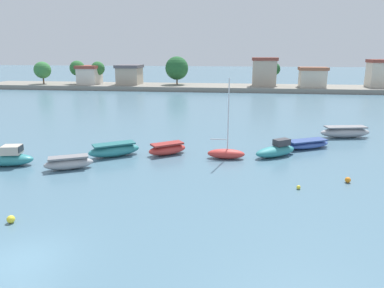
# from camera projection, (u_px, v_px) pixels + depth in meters

# --- Properties ---
(ground_plane) EXTENTS (400.00, 400.00, 0.00)m
(ground_plane) POSITION_uv_depth(u_px,v_px,m) (21.00, 262.00, 15.83)
(ground_plane) COLOR slate
(moored_boat_0) EXTENTS (4.18, 2.25, 1.69)m
(moored_boat_0) POSITION_uv_depth(u_px,v_px,m) (9.00, 158.00, 28.87)
(moored_boat_0) COLOR teal
(moored_boat_0) RESTS_ON ground
(moored_boat_1) EXTENTS (3.92, 2.75, 1.06)m
(moored_boat_1) POSITION_uv_depth(u_px,v_px,m) (69.00, 163.00, 28.03)
(moored_boat_1) COLOR #9E9EA3
(moored_boat_1) RESTS_ON ground
(moored_boat_2) EXTENTS (4.63, 3.77, 1.19)m
(moored_boat_2) POSITION_uv_depth(u_px,v_px,m) (114.00, 150.00, 31.43)
(moored_boat_2) COLOR teal
(moored_boat_2) RESTS_ON ground
(moored_boat_3) EXTENTS (3.72, 3.22, 1.07)m
(moored_boat_3) POSITION_uv_depth(u_px,v_px,m) (167.00, 149.00, 31.99)
(moored_boat_3) COLOR #C63833
(moored_boat_3) RESTS_ON ground
(moored_boat_4) EXTENTS (3.25, 1.20, 6.94)m
(moored_boat_4) POSITION_uv_depth(u_px,v_px,m) (226.00, 153.00, 30.81)
(moored_boat_4) COLOR #C63833
(moored_boat_4) RESTS_ON ground
(moored_boat_5) EXTENTS (4.30, 3.69, 1.50)m
(moored_boat_5) POSITION_uv_depth(u_px,v_px,m) (276.00, 150.00, 31.44)
(moored_boat_5) COLOR teal
(moored_boat_5) RESTS_ON ground
(moored_boat_6) EXTENTS (5.07, 3.64, 0.83)m
(moored_boat_6) POSITION_uv_depth(u_px,v_px,m) (307.00, 144.00, 34.06)
(moored_boat_6) COLOR #3856A8
(moored_boat_6) RESTS_ON ground
(moored_boat_7) EXTENTS (5.63, 2.54, 1.23)m
(moored_boat_7) POSITION_uv_depth(u_px,v_px,m) (345.00, 132.00, 38.24)
(moored_boat_7) COLOR #9E9EA3
(moored_boat_7) RESTS_ON ground
(mooring_buoy_0) EXTENTS (0.28, 0.28, 0.28)m
(mooring_buoy_0) POSITION_uv_depth(u_px,v_px,m) (299.00, 187.00, 24.06)
(mooring_buoy_0) COLOR yellow
(mooring_buoy_0) RESTS_ON ground
(mooring_buoy_1) EXTENTS (0.43, 0.43, 0.43)m
(mooring_buoy_1) POSITION_uv_depth(u_px,v_px,m) (11.00, 219.00, 19.34)
(mooring_buoy_1) COLOR yellow
(mooring_buoy_1) RESTS_ON ground
(mooring_buoy_2) EXTENTS (0.41, 0.41, 0.41)m
(mooring_buoy_2) POSITION_uv_depth(u_px,v_px,m) (348.00, 180.00, 25.24)
(mooring_buoy_2) COLOR orange
(mooring_buoy_2) RESTS_ON ground
(distant_shoreline) EXTENTS (106.41, 11.38, 7.76)m
(distant_shoreline) POSITION_uv_depth(u_px,v_px,m) (194.00, 81.00, 84.84)
(distant_shoreline) COLOR gray
(distant_shoreline) RESTS_ON ground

